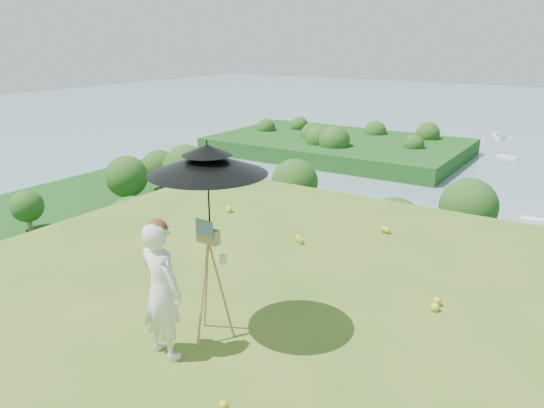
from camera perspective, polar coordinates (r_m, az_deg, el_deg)
The scene contains 5 objects.
peninsula at distance 179.08m, azimuth 7.14°, elevation 6.99°, with size 90.00×60.00×12.00m, color #113D10, non-canonical shape.
painter at distance 5.88m, azimuth -11.83°, elevation -9.09°, with size 0.57×0.38×1.57m, color silver.
field_easel at distance 6.17m, azimuth -6.70°, elevation -8.05°, with size 0.56×0.56×1.47m, color olive, non-canonical shape.
sun_umbrella at distance 5.81m, azimuth -6.85°, elevation 1.36°, with size 1.31×1.31×1.13m, color black, non-canonical shape.
painter_cap at distance 5.59m, azimuth -12.30°, elevation -2.25°, with size 0.22×0.27×0.10m, color #E37D7C, non-canonical shape.
Camera 1 is at (1.64, -3.58, 3.39)m, focal length 35.00 mm.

